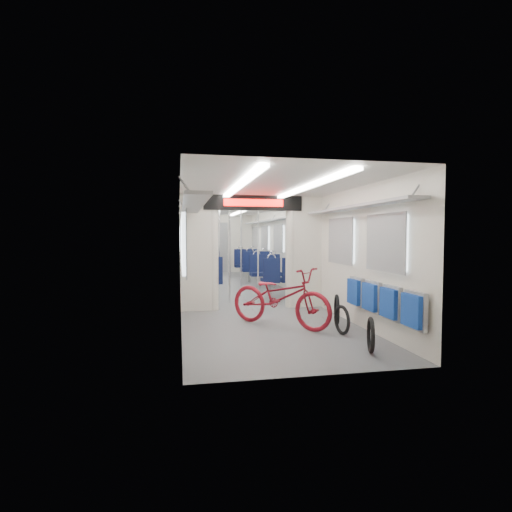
# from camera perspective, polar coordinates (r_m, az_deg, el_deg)

# --- Properties ---
(carriage) EXTENTS (12.00, 12.02, 2.31)m
(carriage) POSITION_cam_1_polar(r_m,az_deg,el_deg) (9.84, -2.33, 2.99)
(carriage) COLOR #515456
(carriage) RESTS_ON ground
(bicycle) EXTENTS (1.77, 1.79, 0.98)m
(bicycle) POSITION_cam_1_polar(r_m,az_deg,el_deg) (6.61, 3.44, -5.83)
(bicycle) COLOR maroon
(bicycle) RESTS_ON ground
(flip_bench) EXTENTS (0.12, 2.07, 0.47)m
(flip_bench) POSITION_cam_1_polar(r_m,az_deg,el_deg) (6.01, 17.37, -5.99)
(flip_bench) COLOR gray
(flip_bench) RESTS_ON carriage
(bike_hoop_a) EXTENTS (0.20, 0.46, 0.47)m
(bike_hoop_a) POSITION_cam_1_polar(r_m,az_deg,el_deg) (5.39, 16.07, -11.05)
(bike_hoop_a) COLOR black
(bike_hoop_a) RESTS_ON ground
(bike_hoop_b) EXTENTS (0.09, 0.45, 0.45)m
(bike_hoop_b) POSITION_cam_1_polar(r_m,az_deg,el_deg) (6.24, 12.17, -9.14)
(bike_hoop_b) COLOR black
(bike_hoop_b) RESTS_ON ground
(bike_hoop_c) EXTENTS (0.20, 0.51, 0.52)m
(bike_hoop_c) POSITION_cam_1_polar(r_m,az_deg,el_deg) (6.87, 11.47, -7.73)
(bike_hoop_c) COLOR black
(bike_hoop_c) RESTS_ON ground
(seat_bay_near_left) EXTENTS (0.92, 2.10, 1.11)m
(seat_bay_near_left) POSITION_cam_1_polar(r_m,az_deg,el_deg) (10.37, -7.91, -2.31)
(seat_bay_near_left) COLOR #0C1335
(seat_bay_near_left) RESTS_ON ground
(seat_bay_near_right) EXTENTS (0.88, 1.94, 1.06)m
(seat_bay_near_right) POSITION_cam_1_polar(r_m,az_deg,el_deg) (10.54, 2.33, -2.32)
(seat_bay_near_right) COLOR #0C1335
(seat_bay_near_right) RESTS_ON ground
(seat_bay_far_left) EXTENTS (0.92, 2.12, 1.12)m
(seat_bay_far_left) POSITION_cam_1_polar(r_m,az_deg,el_deg) (13.62, -8.64, -1.03)
(seat_bay_far_left) COLOR #0C1335
(seat_bay_far_left) RESTS_ON ground
(seat_bay_far_right) EXTENTS (0.91, 2.09, 1.10)m
(seat_bay_far_right) POSITION_cam_1_polar(r_m,az_deg,el_deg) (13.49, -0.62, -1.05)
(seat_bay_far_right) COLOR #0C1335
(seat_bay_far_right) RESTS_ON ground
(stanchion_near_left) EXTENTS (0.04, 0.04, 2.30)m
(stanchion_near_left) POSITION_cam_1_polar(r_m,az_deg,el_deg) (8.84, -3.82, 0.71)
(stanchion_near_left) COLOR silver
(stanchion_near_left) RESTS_ON ground
(stanchion_near_right) EXTENTS (0.04, 0.04, 2.30)m
(stanchion_near_right) POSITION_cam_1_polar(r_m,az_deg,el_deg) (8.96, 0.29, 0.74)
(stanchion_near_right) COLOR silver
(stanchion_near_right) RESTS_ON ground
(stanchion_far_left) EXTENTS (0.04, 0.04, 2.30)m
(stanchion_far_left) POSITION_cam_1_polar(r_m,az_deg,el_deg) (12.10, -5.25, 1.33)
(stanchion_far_left) COLOR silver
(stanchion_far_left) RESTS_ON ground
(stanchion_far_right) EXTENTS (0.04, 0.04, 2.30)m
(stanchion_far_right) POSITION_cam_1_polar(r_m,az_deg,el_deg) (11.65, -2.16, 1.27)
(stanchion_far_right) COLOR silver
(stanchion_far_right) RESTS_ON ground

